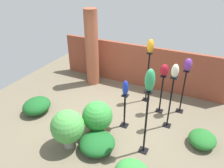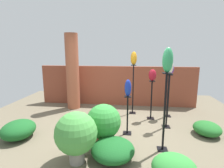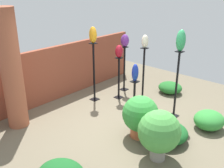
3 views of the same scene
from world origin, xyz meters
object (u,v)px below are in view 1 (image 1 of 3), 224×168
at_px(pedestal_cobalt, 125,112).
at_px(art_vase_jade, 150,80).
at_px(pedestal_ruby, 161,96).
at_px(potted_plant_near_pillar, 68,127).
at_px(pedestal_ivory, 170,105).
at_px(pedestal_violet, 183,94).
at_px(art_vase_cobalt, 125,88).
at_px(brick_pillar, 92,48).
at_px(art_vase_ruby, 164,70).
at_px(pedestal_amber, 147,79).
at_px(potted_plant_walkway_edge, 97,117).
at_px(art_vase_amber, 150,46).
at_px(art_vase_ivory, 175,71).
at_px(pedestal_jade, 146,125).
at_px(art_vase_violet, 188,65).

distance_m(pedestal_cobalt, art_vase_jade, 1.69).
relative_size(pedestal_ruby, potted_plant_near_pillar, 1.20).
height_order(pedestal_ivory, pedestal_violet, pedestal_ivory).
distance_m(art_vase_cobalt, potted_plant_near_pillar, 1.60).
relative_size(brick_pillar, pedestal_violet, 1.98).
height_order(pedestal_ruby, art_vase_cobalt, art_vase_cobalt).
xyz_separation_m(pedestal_ruby, art_vase_ruby, (0.00, 0.00, 0.78)).
relative_size(brick_pillar, pedestal_cobalt, 2.72).
distance_m(pedestal_amber, art_vase_cobalt, 1.48).
xyz_separation_m(pedestal_ivory, pedestal_ruby, (-0.35, 0.54, -0.14)).
bearing_deg(potted_plant_walkway_edge, art_vase_amber, 72.60).
bearing_deg(art_vase_amber, pedestal_cobalt, -95.03).
height_order(art_vase_ruby, art_vase_jade, art_vase_jade).
bearing_deg(pedestal_cobalt, art_vase_jade, -40.36).
relative_size(pedestal_violet, art_vase_ruby, 3.88).
xyz_separation_m(art_vase_cobalt, art_vase_jade, (0.73, -0.62, 0.68)).
bearing_deg(art_vase_ivory, brick_pillar, 157.02).
height_order(art_vase_ivory, potted_plant_near_pillar, art_vase_ivory).
height_order(brick_pillar, pedestal_jade, brick_pillar).
bearing_deg(pedestal_violet, pedestal_ruby, -154.81).
relative_size(pedestal_jade, potted_plant_near_pillar, 1.67).
relative_size(art_vase_ruby, potted_plant_near_pillar, 0.35).
bearing_deg(pedestal_jade, potted_plant_near_pillar, -159.82).
xyz_separation_m(pedestal_amber, art_vase_violet, (1.06, -0.15, 0.74)).
distance_m(pedestal_ruby, art_vase_cobalt, 1.37).
distance_m(pedestal_violet, art_vase_violet, 0.87).
height_order(pedestal_violet, potted_plant_walkway_edge, pedestal_violet).
xyz_separation_m(pedestal_jade, art_vase_violet, (0.45, 1.90, 0.72)).
bearing_deg(art_vase_ruby, art_vase_amber, 143.61).
bearing_deg(potted_plant_walkway_edge, art_vase_violet, 47.23).
distance_m(pedestal_ruby, pedestal_cobalt, 1.22).
distance_m(art_vase_ivory, art_vase_amber, 1.30).
distance_m(potted_plant_near_pillar, potted_plant_walkway_edge, 0.78).
relative_size(pedestal_amber, art_vase_cobalt, 3.89).
xyz_separation_m(pedestal_ivory, art_vase_ivory, (0.00, 0.00, 0.93)).
xyz_separation_m(art_vase_cobalt, art_vase_violet, (1.18, 1.27, 0.33)).
height_order(art_vase_ivory, art_vase_violet, art_vase_ivory).
bearing_deg(potted_plant_near_pillar, pedestal_ivory, 42.22).
bearing_deg(pedestal_ivory, pedestal_violet, 77.28).
height_order(pedestal_ivory, potted_plant_near_pillar, pedestal_ivory).
distance_m(art_vase_ruby, potted_plant_walkway_edge, 2.10).
bearing_deg(pedestal_jade, pedestal_ivory, 76.26).
relative_size(pedestal_cobalt, art_vase_violet, 2.71).
height_order(art_vase_ruby, potted_plant_near_pillar, art_vase_ruby).
bearing_deg(art_vase_jade, pedestal_ruby, 92.64).
bearing_deg(art_vase_ivory, pedestal_amber, 133.23).
bearing_deg(art_vase_cobalt, art_vase_ruby, 57.36).
bearing_deg(art_vase_violet, pedestal_ruby, -154.81).
bearing_deg(pedestal_ruby, potted_plant_near_pillar, -124.20).
bearing_deg(pedestal_cobalt, pedestal_violet, 47.12).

